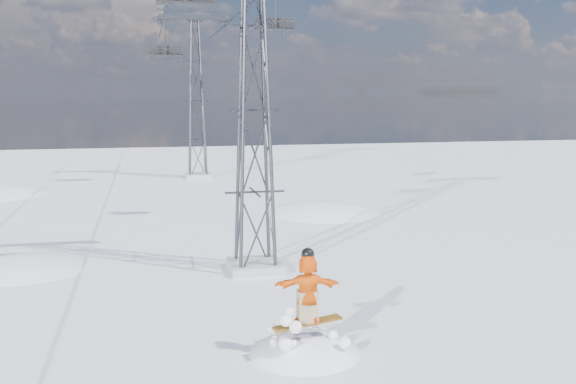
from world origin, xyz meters
name	(u,v)px	position (x,y,z in m)	size (l,w,h in m)	color
ground	(279,368)	(0.00, 0.00, 0.00)	(120.00, 120.00, 0.00)	white
snow_terrain	(117,380)	(-4.77, 21.24, -9.59)	(39.00, 37.00, 22.00)	white
lift_tower_near	(254,112)	(0.80, 8.00, 5.47)	(5.20, 1.80, 11.43)	#999999
lift_tower_far	(196,101)	(0.80, 33.00, 5.47)	(5.20, 1.80, 11.43)	#999999
lift_chair_mid	(275,25)	(3.00, 15.34, 9.05)	(1.81, 0.52, 2.25)	black
lift_chair_far	(165,52)	(-1.40, 29.22, 8.67)	(2.19, 0.63, 2.72)	black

